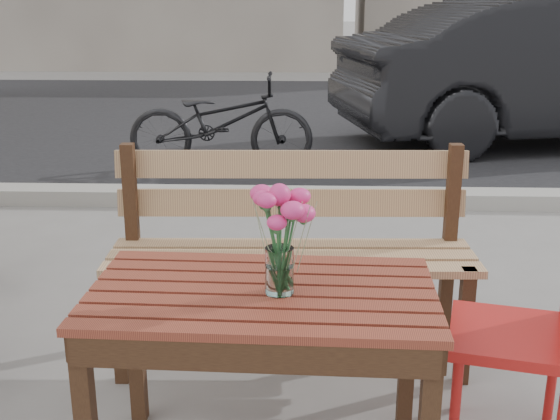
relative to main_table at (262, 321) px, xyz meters
name	(u,v)px	position (x,y,z in m)	size (l,w,h in m)	color
street	(282,145)	(-0.12, 5.24, -0.53)	(30.00, 8.12, 0.12)	black
main_table	(262,321)	(0.00, 0.00, 0.00)	(1.12, 0.68, 0.68)	maroon
main_bench	(291,229)	(0.08, 0.86, 0.02)	(1.57, 0.51, 0.97)	#9C7051
red_chair	(538,323)	(0.94, 0.17, -0.07)	(0.51, 0.51, 0.85)	red
main_vase	(279,226)	(0.06, -0.02, 0.33)	(0.19, 0.19, 0.35)	white
parked_car	(559,71)	(2.85, 5.69, 0.21)	(1.64, 4.71, 1.55)	black
bicycle	(221,122)	(-0.64, 4.30, -0.12)	(0.59, 1.68, 0.88)	black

